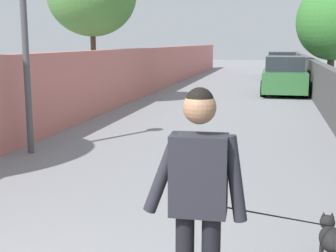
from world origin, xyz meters
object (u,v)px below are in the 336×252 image
Objects in this scene: tree_right_mid at (333,21)px; car_near at (284,77)px; lamp_post at (23,1)px; person_skateboarder at (199,194)px; car_far at (281,66)px; dog at (330,237)px.

tree_right_mid is 1.21× the size of car_near.
car_near is (11.61, -4.93, -2.13)m from lamp_post.
tree_right_mid reaches higher than car_near.
person_skateboarder reaches higher than car_far.
person_skateboarder is at bearing 176.94° from car_near.
car_near is at bearing 0.63° from dog.
lamp_post is 6.59m from person_skateboarder.
tree_right_mid is 3.32m from car_near.
dog is 23.71m from car_far.
person_skateboarder is at bearing 144.08° from dog.
lamp_post is at bearing 55.82° from dog.
tree_right_mid is at bearing -6.15° from dog.
person_skateboarder is 1.97m from dog.
car_near is 8.63m from car_far.
car_near is (16.52, -0.88, -0.40)m from person_skateboarder.
car_near and car_far have the same top height.
lamp_post reaches higher than person_skateboarder.
person_skateboarder reaches higher than dog.
person_skateboarder is at bearing 177.99° from car_far.
lamp_post is 2.36× the size of dog.
car_far is (20.24, -4.93, -2.13)m from lamp_post.
car_near is 0.94× the size of car_far.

